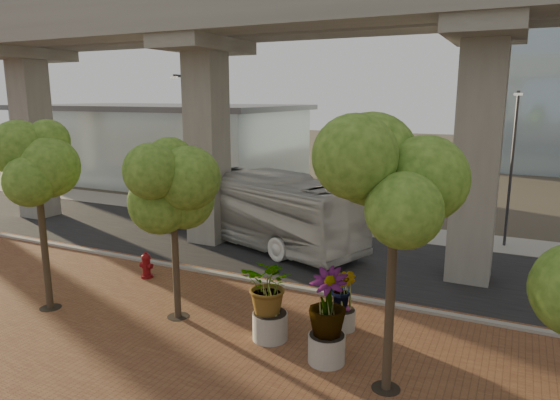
% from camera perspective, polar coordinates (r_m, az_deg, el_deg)
% --- Properties ---
extents(ground, '(160.00, 160.00, 0.00)m').
position_cam_1_polar(ground, '(20.55, 3.03, -8.19)').
color(ground, '#393429').
rests_on(ground, ground).
extents(brick_plaza, '(70.00, 13.00, 0.06)m').
position_cam_1_polar(brick_plaza, '(14.17, -10.28, -17.98)').
color(brick_plaza, brown).
rests_on(brick_plaza, ground).
extents(asphalt_road, '(90.00, 8.00, 0.04)m').
position_cam_1_polar(asphalt_road, '(22.30, 5.04, -6.54)').
color(asphalt_road, black).
rests_on(asphalt_road, ground).
extents(curb_strip, '(70.00, 0.25, 0.16)m').
position_cam_1_polar(curb_strip, '(18.81, 0.64, -9.85)').
color(curb_strip, gray).
rests_on(curb_strip, ground).
extents(far_sidewalk, '(90.00, 3.00, 0.06)m').
position_cam_1_polar(far_sidewalk, '(27.31, 9.16, -3.19)').
color(far_sidewalk, gray).
rests_on(far_sidewalk, ground).
extents(transit_viaduct, '(72.00, 5.60, 12.40)m').
position_cam_1_polar(transit_viaduct, '(21.18, 5.40, 12.47)').
color(transit_viaduct, gray).
rests_on(transit_viaduct, ground).
extents(station_pavilion, '(23.00, 13.00, 6.30)m').
position_cam_1_polar(station_pavilion, '(43.72, -13.27, 6.50)').
color(station_pavilion, silver).
rests_on(station_pavilion, ground).
extents(transit_bus, '(12.70, 7.16, 3.48)m').
position_cam_1_polar(transit_bus, '(24.42, -3.31, -0.71)').
color(transit_bus, silver).
rests_on(transit_bus, ground).
extents(fire_hydrant, '(0.52, 0.46, 1.03)m').
position_cam_1_polar(fire_hydrant, '(20.27, -15.03, -7.22)').
color(fire_hydrant, maroon).
rests_on(fire_hydrant, ground).
extents(planter_front, '(2.28, 2.28, 2.51)m').
position_cam_1_polar(planter_front, '(14.51, -1.16, -10.21)').
color(planter_front, gray).
rests_on(planter_front, ground).
extents(planter_right, '(2.43, 2.43, 2.59)m').
position_cam_1_polar(planter_right, '(13.36, 5.45, -12.05)').
color(planter_right, '#A39E93').
rests_on(planter_right, ground).
extents(planter_left, '(1.76, 1.76, 1.94)m').
position_cam_1_polar(planter_left, '(15.36, 7.23, -10.42)').
color(planter_left, '#9B978C').
rests_on(planter_left, ground).
extents(street_tree_far_west, '(3.26, 3.26, 6.37)m').
position_cam_1_polar(street_tree_far_west, '(17.55, -26.10, 3.70)').
color(street_tree_far_west, '#4A3A2A').
rests_on(street_tree_far_west, ground).
extents(street_tree_near_west, '(3.77, 3.77, 6.06)m').
position_cam_1_polar(street_tree_near_west, '(15.54, -12.22, 1.76)').
color(street_tree_near_west, '#4A3A2A').
rests_on(street_tree_near_west, ground).
extents(street_tree_near_east, '(3.84, 3.84, 6.95)m').
position_cam_1_polar(street_tree_near_east, '(11.35, 13.12, 2.44)').
color(street_tree_near_east, '#4A3A2A').
rests_on(street_tree_near_east, ground).
extents(streetlamp_west, '(0.40, 1.18, 8.17)m').
position_cam_1_polar(streetlamp_west, '(30.15, -10.70, 7.32)').
color(streetlamp_west, '#29292D').
rests_on(streetlamp_west, ground).
extents(streetlamp_east, '(0.36, 1.05, 7.21)m').
position_cam_1_polar(streetlamp_east, '(25.22, 25.02, 4.31)').
color(streetlamp_east, '#2F2E34').
rests_on(streetlamp_east, ground).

